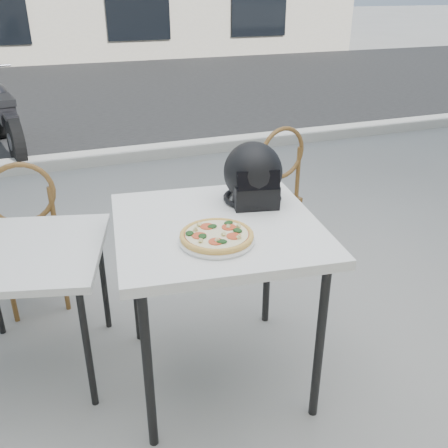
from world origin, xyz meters
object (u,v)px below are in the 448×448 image
object	(u,v)px
helmet	(253,176)
motorcycle	(3,117)
plate	(217,240)
pizza	(217,235)
cafe_table_main	(217,238)
cafe_chair_main	(273,184)
cafe_chair_side	(27,229)
cafe_table_side	(24,260)

from	to	relation	value
helmet	motorcycle	size ratio (longest dim) A/B	0.19
plate	pizza	xyz separation A→B (m)	(-0.00, 0.00, 0.02)
cafe_table_main	motorcycle	bearing A→B (deg)	103.31
cafe_chair_main	helmet	bearing A→B (deg)	46.26
cafe_chair_side	cafe_chair_main	bearing A→B (deg)	-178.09
cafe_table_main	helmet	distance (m)	0.36
plate	pizza	distance (m)	0.02
plate	cafe_chair_side	world-z (taller)	cafe_chair_side
cafe_table_main	motorcycle	distance (m)	4.52
cafe_table_main	cafe_chair_side	xyz separation A→B (m)	(-0.81, 0.90, -0.23)
pizza	cafe_table_side	xyz separation A→B (m)	(-0.76, 0.53, -0.25)
cafe_table_side	cafe_chair_main	bearing A→B (deg)	23.22
motorcycle	cafe_table_main	bearing A→B (deg)	-86.72
cafe_table_side	motorcycle	distance (m)	4.03
helmet	motorcycle	distance (m)	4.43
helmet	cafe_chair_side	bearing A→B (deg)	157.63
pizza	cafe_table_side	distance (m)	0.96
plate	pizza	size ratio (longest dim) A/B	1.03
plate	cafe_table_main	bearing A→B (deg)	69.59
cafe_chair_side	helmet	bearing A→B (deg)	141.83
cafe_table_main	helmet	bearing A→B (deg)	35.21
cafe_table_main	cafe_chair_main	xyz separation A→B (m)	(0.79, 1.05, -0.23)
pizza	cafe_table_main	bearing A→B (deg)	69.56
cafe_table_main	cafe_table_side	distance (m)	0.91
cafe_chair_side	motorcycle	distance (m)	3.49
cafe_chair_main	motorcycle	xyz separation A→B (m)	(-1.82, 3.33, -0.13)
cafe_table_side	cafe_table_main	bearing A→B (deg)	-23.85
helmet	motorcycle	world-z (taller)	helmet
cafe_chair_main	cafe_table_side	distance (m)	1.75
cafe_table_main	cafe_table_side	world-z (taller)	cafe_table_main
plate	helmet	size ratio (longest dim) A/B	1.13
motorcycle	helmet	bearing A→B (deg)	-83.13
pizza	cafe_chair_side	world-z (taller)	cafe_chair_side
cafe_table_main	cafe_table_side	size ratio (longest dim) A/B	1.13
cafe_table_side	plate	bearing A→B (deg)	-34.92
pizza	motorcycle	xyz separation A→B (m)	(-0.97, 4.55, -0.46)
helmet	cafe_table_side	distance (m)	1.14
cafe_chair_main	cafe_chair_side	size ratio (longest dim) A/B	1.00
cafe_chair_main	cafe_table_side	world-z (taller)	cafe_chair_main
pizza	helmet	distance (m)	0.46
pizza	cafe_chair_side	size ratio (longest dim) A/B	0.40
helmet	cafe_table_side	size ratio (longest dim) A/B	0.39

